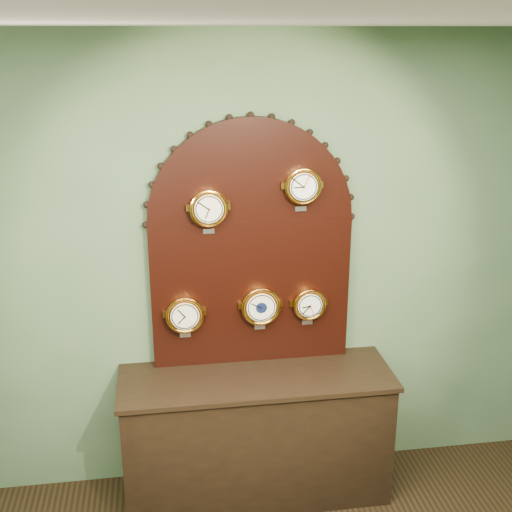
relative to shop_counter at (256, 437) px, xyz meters
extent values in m
plane|color=#4E6B49|center=(0.00, 0.27, 1.00)|extent=(4.00, 0.00, 4.00)
plane|color=white|center=(0.00, -2.23, 2.40)|extent=(5.00, 5.00, 0.00)
cube|color=black|center=(0.00, 0.00, 0.00)|extent=(1.60, 0.50, 0.80)
cube|color=black|center=(0.00, 0.22, 0.88)|extent=(1.20, 0.06, 0.90)
cylinder|color=black|center=(0.00, 0.22, 1.33)|extent=(1.20, 0.06, 1.20)
cylinder|color=orange|center=(-0.25, 0.16, 1.43)|extent=(0.20, 0.08, 0.20)
torus|color=orange|center=(-0.25, 0.13, 1.43)|extent=(0.22, 0.02, 0.22)
cylinder|color=white|center=(-0.25, 0.12, 1.43)|extent=(0.16, 0.01, 0.16)
cube|color=#B9B9C0|center=(-0.25, 0.19, 1.29)|extent=(0.07, 0.01, 0.03)
cylinder|color=orange|center=(0.29, 0.16, 1.54)|extent=(0.20, 0.08, 0.20)
torus|color=orange|center=(0.29, 0.13, 1.54)|extent=(0.21, 0.02, 0.21)
cylinder|color=white|center=(0.29, 0.12, 1.54)|extent=(0.16, 0.01, 0.16)
cube|color=#B9B9C0|center=(0.29, 0.19, 1.40)|extent=(0.07, 0.01, 0.03)
cylinder|color=orange|center=(-0.41, 0.16, 0.79)|extent=(0.21, 0.08, 0.21)
torus|color=orange|center=(-0.41, 0.13, 0.79)|extent=(0.23, 0.02, 0.23)
cylinder|color=white|center=(-0.41, 0.12, 0.79)|extent=(0.17, 0.01, 0.17)
cube|color=#B9B9C0|center=(-0.41, 0.19, 0.64)|extent=(0.06, 0.01, 0.03)
cylinder|color=orange|center=(0.05, 0.16, 0.82)|extent=(0.22, 0.08, 0.22)
torus|color=orange|center=(0.05, 0.13, 0.82)|extent=(0.24, 0.02, 0.24)
cylinder|color=white|center=(0.05, 0.12, 0.82)|extent=(0.18, 0.01, 0.18)
cube|color=#B9B9C0|center=(0.05, 0.19, 0.66)|extent=(0.07, 0.01, 0.03)
cylinder|color=#0C1638|center=(0.05, 0.12, 0.82)|extent=(0.07, 0.00, 0.07)
cylinder|color=orange|center=(0.35, 0.16, 0.81)|extent=(0.19, 0.08, 0.19)
torus|color=orange|center=(0.35, 0.13, 0.81)|extent=(0.20, 0.02, 0.20)
cylinder|color=white|center=(0.35, 0.12, 0.81)|extent=(0.15, 0.01, 0.15)
cube|color=#B9B9C0|center=(0.35, 0.19, 0.67)|extent=(0.06, 0.01, 0.03)
camera|label=1|loc=(-0.51, -3.41, 2.39)|focal=45.98mm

